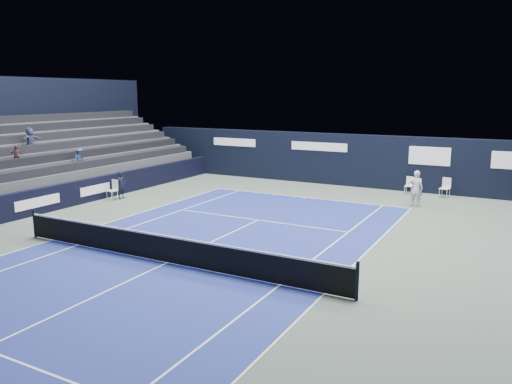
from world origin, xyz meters
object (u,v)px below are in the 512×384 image
at_px(tennis_net, 167,248).
at_px(tennis_player, 416,188).
at_px(folding_chair_back_b, 446,186).
at_px(line_judge_chair, 113,188).
at_px(folding_chair_back_a, 410,184).

height_order(tennis_net, tennis_player, tennis_player).
relative_size(folding_chair_back_b, tennis_net, 0.08).
relative_size(line_judge_chair, tennis_player, 0.59).
xyz_separation_m(tennis_net, tennis_player, (5.54, 12.59, 0.38)).
xyz_separation_m(line_judge_chair, tennis_net, (8.74, -6.67, -0.09)).
distance_m(folding_chair_back_a, line_judge_chair, 16.11).
distance_m(folding_chair_back_a, tennis_player, 3.22).
xyz_separation_m(folding_chair_back_b, tennis_net, (-6.54, -15.49, -0.10)).
bearing_deg(tennis_player, folding_chair_back_a, 106.57).
relative_size(folding_chair_back_b, tennis_player, 0.60).
relative_size(folding_chair_back_a, line_judge_chair, 0.90).
height_order(folding_chair_back_a, folding_chair_back_b, folding_chair_back_b).
height_order(folding_chair_back_a, tennis_net, tennis_net).
bearing_deg(line_judge_chair, tennis_player, 32.00).
relative_size(folding_chair_back_b, line_judge_chair, 1.01).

